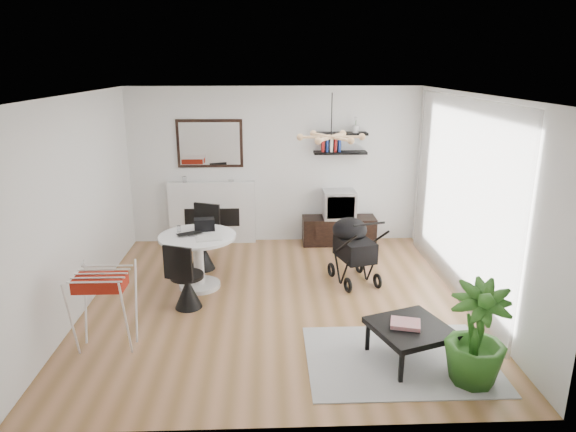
{
  "coord_description": "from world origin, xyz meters",
  "views": [
    {
      "loc": [
        -0.11,
        -6.27,
        3.05
      ],
      "look_at": [
        0.15,
        0.4,
        1.07
      ],
      "focal_mm": 32.0,
      "sensor_mm": 36.0,
      "label": 1
    }
  ],
  "objects_px": {
    "dining_table": "(198,253)",
    "coffee_table": "(411,330)",
    "fireplace": "(212,205)",
    "drying_rack": "(105,309)",
    "stroller": "(353,252)",
    "crt_tv": "(339,204)",
    "tv_console": "(339,230)",
    "potted_plant": "(477,335)"
  },
  "relations": [
    {
      "from": "fireplace",
      "to": "potted_plant",
      "type": "distance_m",
      "value": 5.26
    },
    {
      "from": "drying_rack",
      "to": "stroller",
      "type": "height_order",
      "value": "stroller"
    },
    {
      "from": "fireplace",
      "to": "tv_console",
      "type": "relative_size",
      "value": 1.7
    },
    {
      "from": "fireplace",
      "to": "dining_table",
      "type": "bearing_deg",
      "value": -90.05
    },
    {
      "from": "drying_rack",
      "to": "coffee_table",
      "type": "xyz_separation_m",
      "value": [
        3.29,
        -0.37,
        -0.13
      ]
    },
    {
      "from": "drying_rack",
      "to": "stroller",
      "type": "xyz_separation_m",
      "value": [
        3.02,
        1.76,
        -0.04
      ]
    },
    {
      "from": "crt_tv",
      "to": "drying_rack",
      "type": "bearing_deg",
      "value": -131.96
    },
    {
      "from": "crt_tv",
      "to": "potted_plant",
      "type": "bearing_deg",
      "value": -79.35
    },
    {
      "from": "coffee_table",
      "to": "dining_table",
      "type": "bearing_deg",
      "value": 141.64
    },
    {
      "from": "fireplace",
      "to": "crt_tv",
      "type": "xyz_separation_m",
      "value": [
        2.21,
        -0.16,
        0.03
      ]
    },
    {
      "from": "crt_tv",
      "to": "dining_table",
      "type": "height_order",
      "value": "crt_tv"
    },
    {
      "from": "tv_console",
      "to": "potted_plant",
      "type": "bearing_deg",
      "value": -79.45
    },
    {
      "from": "crt_tv",
      "to": "tv_console",
      "type": "bearing_deg",
      "value": 24.8
    },
    {
      "from": "fireplace",
      "to": "crt_tv",
      "type": "height_order",
      "value": "fireplace"
    },
    {
      "from": "tv_console",
      "to": "potted_plant",
      "type": "height_order",
      "value": "potted_plant"
    },
    {
      "from": "crt_tv",
      "to": "stroller",
      "type": "relative_size",
      "value": 0.54
    },
    {
      "from": "tv_console",
      "to": "drying_rack",
      "type": "xyz_separation_m",
      "value": [
        -3.04,
        -3.37,
        0.24
      ]
    },
    {
      "from": "fireplace",
      "to": "drying_rack",
      "type": "xyz_separation_m",
      "value": [
        -0.82,
        -3.53,
        -0.2
      ]
    },
    {
      "from": "tv_console",
      "to": "drying_rack",
      "type": "bearing_deg",
      "value": -132.0
    },
    {
      "from": "tv_console",
      "to": "coffee_table",
      "type": "height_order",
      "value": "tv_console"
    },
    {
      "from": "potted_plant",
      "to": "drying_rack",
      "type": "bearing_deg",
      "value": 168.24
    },
    {
      "from": "fireplace",
      "to": "tv_console",
      "type": "height_order",
      "value": "fireplace"
    },
    {
      "from": "fireplace",
      "to": "crt_tv",
      "type": "bearing_deg",
      "value": -4.11
    },
    {
      "from": "dining_table",
      "to": "potted_plant",
      "type": "xyz_separation_m",
      "value": [
        3.0,
        -2.39,
        0.01
      ]
    },
    {
      "from": "fireplace",
      "to": "dining_table",
      "type": "distance_m",
      "value": 1.94
    },
    {
      "from": "crt_tv",
      "to": "coffee_table",
      "type": "bearing_deg",
      "value": -85.99
    },
    {
      "from": "stroller",
      "to": "potted_plant",
      "type": "bearing_deg",
      "value": -89.05
    },
    {
      "from": "drying_rack",
      "to": "dining_table",
      "type": "bearing_deg",
      "value": 62.76
    },
    {
      "from": "fireplace",
      "to": "dining_table",
      "type": "xyz_separation_m",
      "value": [
        -0.0,
        -1.94,
        -0.17
      ]
    },
    {
      "from": "coffee_table",
      "to": "drying_rack",
      "type": "bearing_deg",
      "value": 173.63
    },
    {
      "from": "coffee_table",
      "to": "stroller",
      "type": "bearing_deg",
      "value": 97.25
    },
    {
      "from": "crt_tv",
      "to": "stroller",
      "type": "bearing_deg",
      "value": -90.32
    },
    {
      "from": "coffee_table",
      "to": "potted_plant",
      "type": "distance_m",
      "value": 0.69
    },
    {
      "from": "drying_rack",
      "to": "stroller",
      "type": "distance_m",
      "value": 3.5
    },
    {
      "from": "dining_table",
      "to": "coffee_table",
      "type": "relative_size",
      "value": 1.11
    },
    {
      "from": "fireplace",
      "to": "potted_plant",
      "type": "relative_size",
      "value": 2.05
    },
    {
      "from": "tv_console",
      "to": "dining_table",
      "type": "height_order",
      "value": "dining_table"
    },
    {
      "from": "crt_tv",
      "to": "stroller",
      "type": "height_order",
      "value": "stroller"
    },
    {
      "from": "crt_tv",
      "to": "coffee_table",
      "type": "relative_size",
      "value": 0.57
    },
    {
      "from": "drying_rack",
      "to": "coffee_table",
      "type": "height_order",
      "value": "drying_rack"
    },
    {
      "from": "drying_rack",
      "to": "stroller",
      "type": "bearing_deg",
      "value": 30.19
    },
    {
      "from": "fireplace",
      "to": "coffee_table",
      "type": "xyz_separation_m",
      "value": [
        2.47,
        -3.9,
        -0.33
      ]
    }
  ]
}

